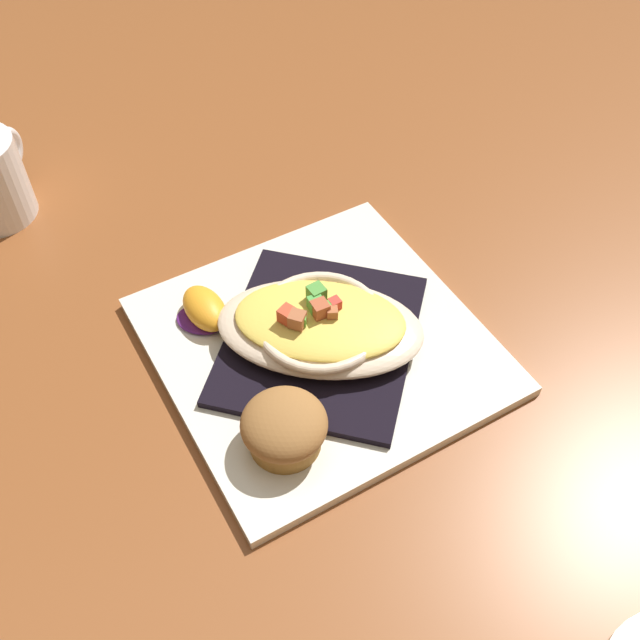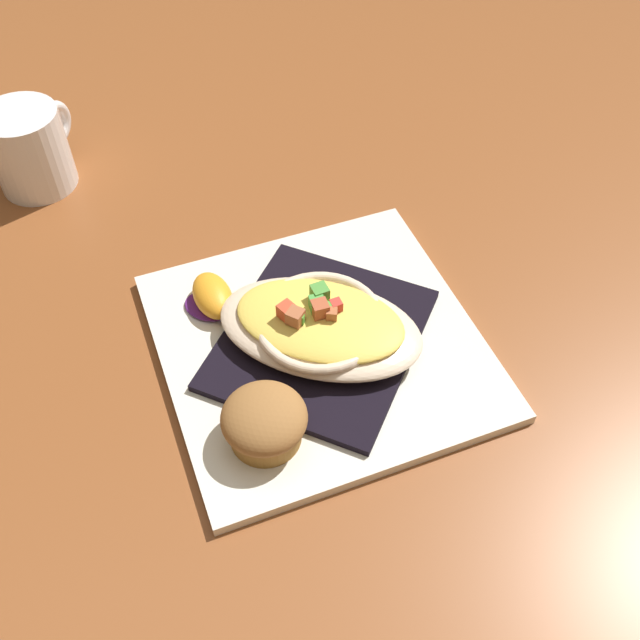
% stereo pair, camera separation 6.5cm
% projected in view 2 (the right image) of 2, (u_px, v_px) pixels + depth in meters
% --- Properties ---
extents(ground_plane, '(2.60, 2.60, 0.00)m').
position_uv_depth(ground_plane, '(320.00, 349.00, 0.68)').
color(ground_plane, brown).
extents(square_plate, '(0.29, 0.29, 0.01)m').
position_uv_depth(square_plate, '(320.00, 345.00, 0.68)').
color(square_plate, white).
rests_on(square_plate, ground_plane).
extents(folded_napkin, '(0.25, 0.25, 0.01)m').
position_uv_depth(folded_napkin, '(320.00, 339.00, 0.67)').
color(folded_napkin, black).
rests_on(folded_napkin, square_plate).
extents(gratin_dish, '(0.20, 0.21, 0.04)m').
position_uv_depth(gratin_dish, '(320.00, 324.00, 0.66)').
color(gratin_dish, beige).
rests_on(gratin_dish, folded_napkin).
extents(muffin, '(0.07, 0.07, 0.05)m').
position_uv_depth(muffin, '(264.00, 421.00, 0.59)').
color(muffin, olive).
rests_on(muffin, square_plate).
extents(orange_garnish, '(0.06, 0.06, 0.03)m').
position_uv_depth(orange_garnish, '(212.00, 297.00, 0.69)').
color(orange_garnish, '#551E6D').
rests_on(orange_garnish, square_plate).
extents(coffee_mug, '(0.10, 0.10, 0.09)m').
position_uv_depth(coffee_mug, '(32.00, 153.00, 0.81)').
color(coffee_mug, white).
rests_on(coffee_mug, ground_plane).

